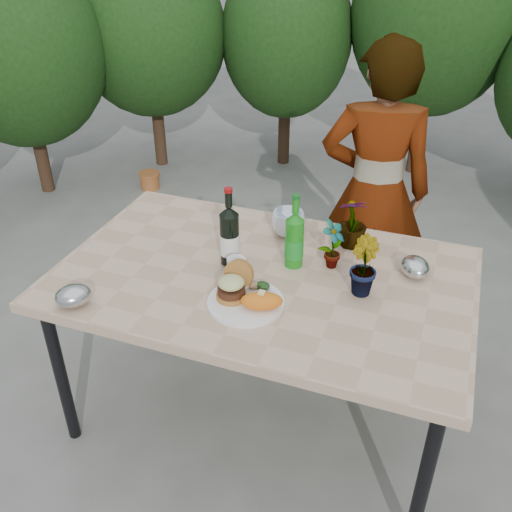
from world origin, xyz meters
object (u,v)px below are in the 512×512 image
(dinner_plate, at_px, (246,303))
(wine_bottle, at_px, (230,236))
(person, at_px, (374,193))
(patio_table, at_px, (263,286))

(dinner_plate, xyz_separation_m, wine_bottle, (-0.16, 0.24, 0.11))
(dinner_plate, height_order, wine_bottle, wine_bottle)
(dinner_plate, relative_size, wine_bottle, 0.85)
(dinner_plate, bearing_deg, person, 75.66)
(dinner_plate, distance_m, wine_bottle, 0.31)
(patio_table, distance_m, dinner_plate, 0.22)
(patio_table, relative_size, person, 1.06)
(dinner_plate, height_order, person, person)
(wine_bottle, bearing_deg, patio_table, -3.30)
(patio_table, distance_m, person, 0.91)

